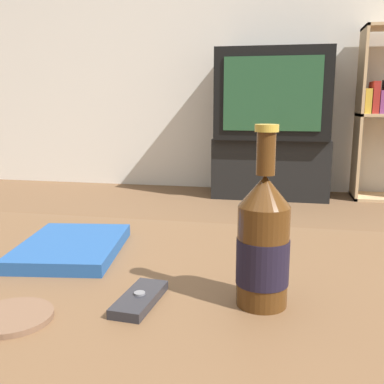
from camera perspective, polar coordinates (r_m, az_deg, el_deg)
back_wall at (r=3.70m, az=7.35°, el=20.67°), size 8.00×0.05×2.60m
coffee_table at (r=0.76m, az=-12.19°, el=-15.18°), size 1.33×0.84×0.41m
tv_stand at (r=3.40m, az=9.94°, el=3.11°), size 0.83×0.41×0.43m
television at (r=3.36m, az=10.25°, el=12.09°), size 0.79×0.52×0.63m
beer_bottle at (r=0.65m, az=9.01°, el=-6.46°), size 0.08×0.08×0.26m
cell_phone at (r=0.67m, az=-6.65°, el=-13.31°), size 0.06×0.12×0.02m
coaster at (r=0.67m, az=-21.89°, el=-14.51°), size 0.11×0.11×0.01m
table_book at (r=0.91m, az=-15.05°, el=-6.74°), size 0.22×0.27×0.02m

